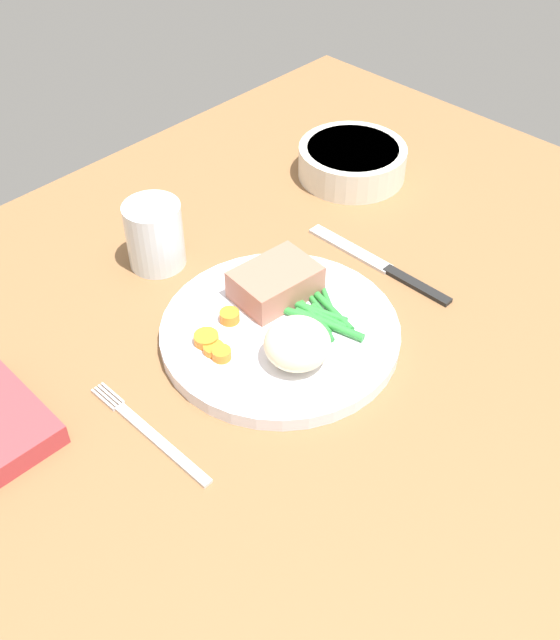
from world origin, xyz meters
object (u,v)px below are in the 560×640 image
meat_portion (275,282)px  fork (150,433)px  water_glass (155,239)px  salad_bowl (352,160)px  knife (381,266)px  dinner_plate (280,332)px

meat_portion → fork: meat_portion is taller
water_glass → salad_bowl: bearing=-7.8°
water_glass → meat_portion: bearing=-74.7°
fork → knife: bearing=4.2°
dinner_plate → water_glass: 19.68cm
fork → water_glass: 26.36cm
water_glass → knife: bearing=-48.1°
fork → water_glass: (17.17, 19.75, 3.21)cm
fork → dinner_plate: bearing=5.0°
meat_portion → knife: 14.54cm
fork → water_glass: size_ratio=2.07×
meat_portion → water_glass: size_ratio=1.12×
meat_portion → salad_bowl: bearing=23.0°
meat_portion → fork: size_ratio=0.54×
fork → salad_bowl: size_ratio=1.14×
fork → salad_bowl: salad_bowl is taller
meat_portion → fork: (-21.39, -4.27, -3.11)cm
dinner_plate → salad_bowl: size_ratio=1.74×
salad_bowl → meat_portion: bearing=-157.0°
knife → water_glass: bearing=132.1°
dinner_plate → salad_bowl: bearing=27.0°
knife → salad_bowl: bearing=50.3°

